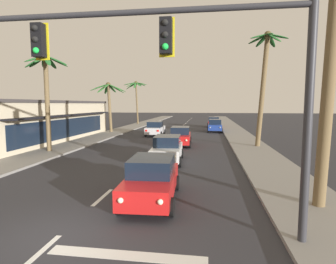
{
  "coord_description": "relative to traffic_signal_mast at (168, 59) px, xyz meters",
  "views": [
    {
      "loc": [
        4.13,
        -6.83,
        3.73
      ],
      "look_at": [
        2.0,
        8.0,
        2.2
      ],
      "focal_mm": 29.36,
      "sensor_mm": 36.0,
      "label": 1
    }
  ],
  "objects": [
    {
      "name": "palm_right_nearest",
      "position": [
        5.16,
        2.76,
        1.25
      ],
      "size": [
        3.17,
        3.07,
        9.77
      ],
      "color": "brown",
      "rests_on": "ground"
    },
    {
      "name": "lane_markings",
      "position": [
        -2.63,
        19.01,
        -4.92
      ],
      "size": [
        4.28,
        87.6,
        0.01
      ],
      "color": "silver",
      "rests_on": "ground"
    },
    {
      "name": "sedan_lead_at_stop_bar",
      "position": [
        -1.05,
        2.82,
        -4.07
      ],
      "size": [
        2.09,
        4.51,
        1.68
      ],
      "color": "red",
      "rests_on": "ground"
    },
    {
      "name": "sedan_parked_nearest_kerb",
      "position": [
        2.07,
        30.05,
        -4.07
      ],
      "size": [
        2.01,
        4.48,
        1.68
      ],
      "color": "navy",
      "rests_on": "ground"
    },
    {
      "name": "storefront_strip_left",
      "position": [
        -15.86,
        17.45,
        -2.89
      ],
      "size": [
        8.02,
        20.7,
        4.07
      ],
      "color": "beige",
      "rests_on": "ground"
    },
    {
      "name": "palm_left_second",
      "position": [
        -11.0,
        12.03,
        0.56
      ],
      "size": [
        3.21,
        3.19,
        7.56
      ],
      "color": "brown",
      "rests_on": "ground"
    },
    {
      "name": "sedan_third_in_queue",
      "position": [
        -1.49,
        10.0,
        -4.07
      ],
      "size": [
        2.1,
        4.51,
        1.68
      ],
      "color": "silver",
      "rests_on": "ground"
    },
    {
      "name": "sidewalk_left",
      "position": [
        -10.88,
        19.48,
        -4.86
      ],
      "size": [
        3.2,
        110.0,
        0.14
      ],
      "primitive_type": "cube",
      "color": "gray",
      "rests_on": "ground"
    },
    {
      "name": "palm_right_second",
      "position": [
        5.7,
        16.86,
        1.44
      ],
      "size": [
        3.38,
        3.32,
        9.71
      ],
      "color": "brown",
      "rests_on": "ground"
    },
    {
      "name": "sidewalk_right",
      "position": [
        4.72,
        19.48,
        -4.86
      ],
      "size": [
        3.2,
        110.0,
        0.14
      ],
      "primitive_type": "cube",
      "color": "gray",
      "rests_on": "ground"
    },
    {
      "name": "palm_left_farthest",
      "position": [
        -11.84,
        41.55,
        1.27
      ],
      "size": [
        4.47,
        4.23,
        7.88
      ],
      "color": "brown",
      "rests_on": "ground"
    },
    {
      "name": "sedan_parked_mid_kerb",
      "position": [
        2.04,
        36.84,
        -4.07
      ],
      "size": [
        1.95,
        4.45,
        1.68
      ],
      "color": "maroon",
      "rests_on": "ground"
    },
    {
      "name": "ground_plane",
      "position": [
        -3.08,
        -0.52,
        -4.93
      ],
      "size": [
        220.0,
        220.0,
        0.0
      ],
      "primitive_type": "plane",
      "color": "#2D2D33"
    },
    {
      "name": "sedan_oncoming_far",
      "position": [
        -5.05,
        24.5,
        -4.07
      ],
      "size": [
        1.99,
        4.47,
        1.68
      ],
      "color": "silver",
      "rests_on": "ground"
    },
    {
      "name": "palm_left_third",
      "position": [
        -11.55,
        26.81,
        -0.01
      ],
      "size": [
        4.57,
        4.66,
        6.52
      ],
      "color": "brown",
      "rests_on": "ground"
    },
    {
      "name": "traffic_signal_mast",
      "position": [
        0.0,
        0.0,
        0.0
      ],
      "size": [
        11.07,
        0.41,
        6.82
      ],
      "color": "#2D2D33",
      "rests_on": "ground"
    },
    {
      "name": "sedan_fifth_in_queue",
      "position": [
        -1.36,
        17.18,
        -4.07
      ],
      "size": [
        2.09,
        4.5,
        1.68
      ],
      "color": "red",
      "rests_on": "ground"
    }
  ]
}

